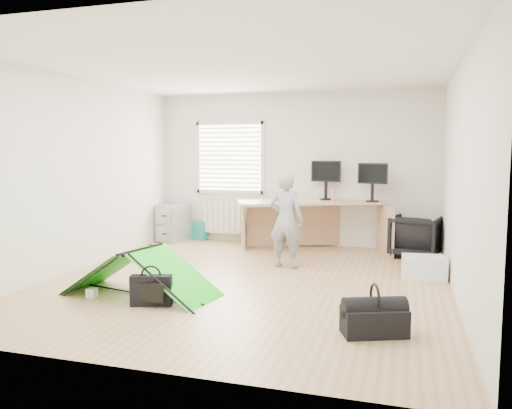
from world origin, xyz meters
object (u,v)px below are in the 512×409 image
(person, at_px, (286,220))
(filing_cabinet, at_px, (173,223))
(desk, at_px, (311,226))
(thermos, at_px, (333,194))
(monitor_left, at_px, (326,185))
(laptop_bag, at_px, (151,290))
(storage_crate, at_px, (424,267))
(duffel_bag, at_px, (374,322))
(kite, at_px, (141,272))
(office_chair, at_px, (416,236))
(monitor_right, at_px, (372,188))

(person, bearing_deg, filing_cabinet, -24.93)
(desk, distance_m, thermos, 0.64)
(monitor_left, relative_size, laptop_bag, 1.16)
(filing_cabinet, distance_m, storage_crate, 4.71)
(duffel_bag, bearing_deg, desk, 87.32)
(desk, height_order, kite, desk)
(desk, distance_m, laptop_bag, 3.68)
(office_chair, relative_size, storage_crate, 1.36)
(kite, xyz_separation_m, duffel_bag, (2.66, -0.52, -0.15))
(desk, xyz_separation_m, laptop_bag, (-1.10, -3.50, -0.25))
(desk, distance_m, duffel_bag, 3.93)
(desk, height_order, filing_cabinet, desk)
(thermos, relative_size, storage_crate, 0.42)
(desk, xyz_separation_m, monitor_right, (0.98, 0.18, 0.65))
(kite, bearing_deg, monitor_left, 77.50)
(monitor_left, distance_m, duffel_bag, 4.29)
(person, xyz_separation_m, laptop_bag, (-0.98, -2.16, -0.52))
(filing_cabinet, xyz_separation_m, laptop_bag, (1.55, -3.69, -0.17))
(desk, distance_m, storage_crate, 2.30)
(monitor_right, height_order, laptop_bag, monitor_right)
(office_chair, distance_m, laptop_bag, 4.42)
(desk, bearing_deg, storage_crate, -60.75)
(filing_cabinet, relative_size, office_chair, 0.94)
(monitor_left, distance_m, office_chair, 1.71)
(monitor_left, bearing_deg, laptop_bag, -100.32)
(laptop_bag, bearing_deg, storage_crate, 18.01)
(monitor_left, relative_size, storage_crate, 0.96)
(person, relative_size, duffel_bag, 2.41)
(thermos, bearing_deg, kite, -117.82)
(person, height_order, duffel_bag, person)
(thermos, bearing_deg, person, -107.50)
(monitor_right, relative_size, laptop_bag, 1.11)
(monitor_right, xyz_separation_m, storage_crate, (0.78, -1.63, -0.92))
(monitor_left, bearing_deg, office_chair, -6.81)
(filing_cabinet, height_order, person, person)
(office_chair, bearing_deg, kite, 58.61)
(desk, height_order, thermos, thermos)
(desk, relative_size, thermos, 10.95)
(thermos, bearing_deg, storage_crate, -47.68)
(filing_cabinet, distance_m, kite, 3.60)
(monitor_right, xyz_separation_m, laptop_bag, (-2.08, -3.69, -0.90))
(person, bearing_deg, kite, 61.32)
(filing_cabinet, xyz_separation_m, kite, (1.25, -3.37, -0.07))
(person, bearing_deg, laptop_bag, 71.70)
(monitor_right, height_order, person, person)
(desk, height_order, monitor_left, monitor_left)
(laptop_bag, bearing_deg, filing_cabinet, 95.15)
(thermos, height_order, kite, thermos)
(office_chair, xyz_separation_m, storage_crate, (0.09, -1.38, -0.18))
(filing_cabinet, distance_m, person, 2.98)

